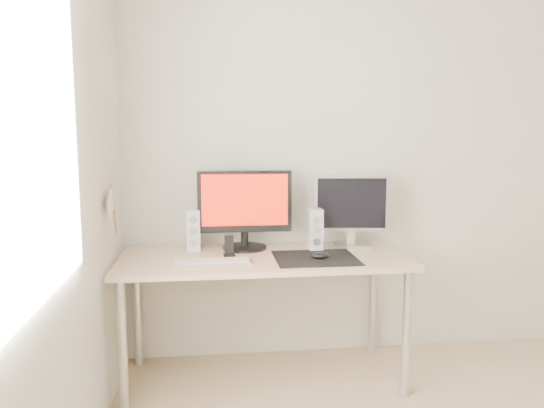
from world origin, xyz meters
TOP-DOWN VIEW (x-y plane):
  - wall_back at (0.00, 1.75)m, footprint 3.50×0.00m
  - wall_left at (-1.75, 0.00)m, footprint 0.00×3.50m
  - window_pane at (-1.74, 0.00)m, footprint 0.00×1.30m
  - mousepad at (-0.65, 1.29)m, footprint 0.45×0.40m
  - mouse at (-0.63, 1.26)m, footprint 0.10×0.06m
  - desk at (-0.93, 1.38)m, footprint 1.60×0.70m
  - main_monitor at (-1.02, 1.56)m, footprint 0.55×0.26m
  - second_monitor at (-0.38, 1.57)m, footprint 0.45×0.18m
  - speaker_left at (-1.32, 1.55)m, footprint 0.08×0.09m
  - speaker_right at (-0.61, 1.50)m, footprint 0.08×0.09m
  - keyboard at (-1.22, 1.24)m, footprint 0.42×0.12m
  - phone_dock at (-1.12, 1.40)m, footprint 0.06×0.06m
  - pennant at (-1.72, 1.24)m, footprint 0.01×0.23m

SIDE VIEW (x-z plane):
  - desk at x=-0.93m, z-range 0.29..1.02m
  - mousepad at x=-0.65m, z-range 0.73..0.73m
  - keyboard at x=-1.22m, z-range 0.73..0.75m
  - mouse at x=-0.63m, z-range 0.73..0.77m
  - phone_dock at x=-1.12m, z-range 0.71..0.82m
  - speaker_left at x=-1.32m, z-range 0.73..0.97m
  - speaker_right at x=-0.61m, z-range 0.73..0.97m
  - second_monitor at x=-0.38m, z-range 0.75..1.19m
  - main_monitor at x=-1.02m, z-range 0.75..1.22m
  - pennant at x=-1.72m, z-range 0.90..1.19m
  - wall_back at x=0.00m, z-range -0.50..3.00m
  - wall_left at x=-1.75m, z-range -0.50..3.00m
  - window_pane at x=-1.74m, z-range 0.85..2.15m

